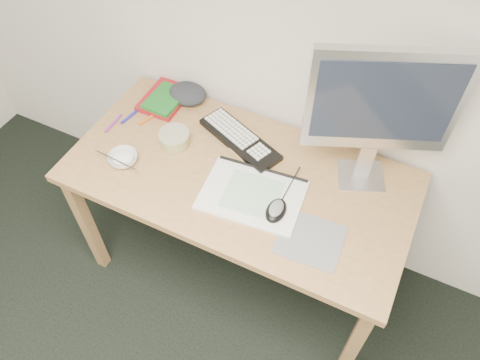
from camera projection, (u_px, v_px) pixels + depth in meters
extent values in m
plane|color=silver|center=(265.00, 0.00, 1.69)|extent=(3.60, 0.00, 3.60)
cube|color=tan|center=(87.00, 225.00, 2.20)|extent=(0.05, 0.05, 0.71)
cube|color=tan|center=(353.00, 346.00, 1.84)|extent=(0.05, 0.05, 0.71)
cube|color=tan|center=(156.00, 142.00, 2.54)|extent=(0.05, 0.05, 0.71)
cube|color=tan|center=(392.00, 231.00, 2.18)|extent=(0.05, 0.05, 0.71)
cube|color=tan|center=(239.00, 177.00, 1.90)|extent=(1.40, 0.70, 0.03)
cube|color=slate|center=(310.00, 239.00, 1.69)|extent=(0.24, 0.22, 0.00)
cube|color=white|center=(252.00, 195.00, 1.82)|extent=(0.41, 0.31, 0.01)
cube|color=black|center=(240.00, 139.00, 1.99)|extent=(0.42, 0.27, 0.02)
cube|color=silver|center=(360.00, 176.00, 1.88)|extent=(0.23, 0.22, 0.01)
cube|color=silver|center=(365.00, 162.00, 1.81)|extent=(0.06, 0.04, 0.17)
cube|color=silver|center=(384.00, 102.00, 1.57)|extent=(0.49, 0.23, 0.42)
cube|color=black|center=(384.00, 100.00, 1.56)|extent=(0.44, 0.19, 0.33)
ellipsoid|color=black|center=(276.00, 209.00, 1.74)|extent=(0.08, 0.12, 0.04)
imported|color=silver|center=(123.00, 159.00, 1.92)|extent=(0.12, 0.12, 0.04)
cylinder|color=#B5B5B7|center=(116.00, 160.00, 1.88)|extent=(0.20, 0.03, 0.02)
cylinder|color=gold|center=(174.00, 139.00, 1.97)|extent=(0.17, 0.17, 0.06)
cube|color=maroon|center=(165.00, 99.00, 2.15)|extent=(0.18, 0.24, 0.02)
cube|color=#1A6A23|center=(165.00, 99.00, 2.12)|extent=(0.15, 0.20, 0.02)
ellipsoid|color=#2A2B33|center=(187.00, 94.00, 2.15)|extent=(0.18, 0.16, 0.06)
cylinder|color=#D76B87|center=(228.00, 169.00, 1.90)|extent=(0.20, 0.04, 0.01)
cylinder|color=tan|center=(244.00, 162.00, 1.92)|extent=(0.18, 0.10, 0.01)
cylinder|color=black|center=(280.00, 176.00, 1.88)|extent=(0.17, 0.02, 0.01)
cylinder|color=#1F22AA|center=(132.00, 114.00, 2.10)|extent=(0.04, 0.14, 0.01)
cylinder|color=orange|center=(152.00, 116.00, 2.09)|extent=(0.06, 0.14, 0.01)
cylinder|color=purple|center=(113.00, 123.00, 2.06)|extent=(0.01, 0.12, 0.01)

